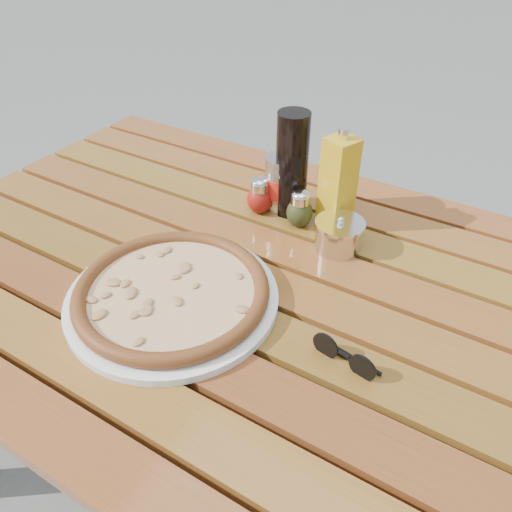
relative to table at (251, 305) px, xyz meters
The scene contains 11 objects.
ground 0.67m from the table, 90.00° to the left, with size 60.00×60.00×0.00m, color slate.
table is the anchor object (origin of this frame).
plate 0.17m from the table, 120.79° to the right, with size 0.36×0.36×0.01m, color white.
pizza 0.18m from the table, 120.79° to the right, with size 0.36×0.36×0.03m.
pepper_shaker 0.24m from the table, 116.30° to the left, with size 0.07×0.07×0.08m.
oregano_shaker 0.22m from the table, 89.61° to the left, with size 0.06×0.06×0.08m.
dark_bottle 0.30m from the table, 100.09° to the left, with size 0.07×0.07×0.22m, color black.
soda_can 0.27m from the table, 105.99° to the left, with size 0.08×0.08×0.12m.
olive_oil_cruet 0.29m from the table, 75.09° to the left, with size 0.07×0.07×0.21m.
parmesan_tin 0.22m from the table, 57.44° to the left, with size 0.11×0.11×0.07m.
sunglasses 0.27m from the table, 24.42° to the right, with size 0.11×0.04×0.04m.
Camera 1 is at (0.37, -0.59, 1.33)m, focal length 35.00 mm.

